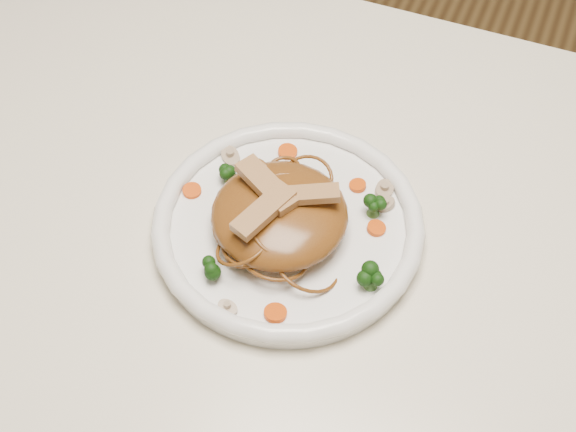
% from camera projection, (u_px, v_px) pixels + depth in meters
% --- Properties ---
extents(table, '(1.20, 0.80, 0.75)m').
position_uv_depth(table, '(331.00, 288.00, 0.88)').
color(table, beige).
rests_on(table, ground).
extents(plate, '(0.33, 0.33, 0.02)m').
position_uv_depth(plate, '(288.00, 229.00, 0.80)').
color(plate, white).
rests_on(plate, table).
extents(noodle_mound, '(0.16, 0.16, 0.05)m').
position_uv_depth(noodle_mound, '(280.00, 214.00, 0.77)').
color(noodle_mound, brown).
rests_on(noodle_mound, plate).
extents(chicken_a, '(0.06, 0.04, 0.01)m').
position_uv_depth(chicken_a, '(309.00, 194.00, 0.75)').
color(chicken_a, tan).
rests_on(chicken_a, noodle_mound).
extents(chicken_b, '(0.08, 0.06, 0.01)m').
position_uv_depth(chicken_b, '(266.00, 185.00, 0.76)').
color(chicken_b, tan).
rests_on(chicken_b, noodle_mound).
extents(chicken_c, '(0.05, 0.07, 0.01)m').
position_uv_depth(chicken_c, '(264.00, 211.00, 0.74)').
color(chicken_c, tan).
rests_on(chicken_c, noodle_mound).
extents(broccoli_0, '(0.03, 0.03, 0.03)m').
position_uv_depth(broccoli_0, '(374.00, 204.00, 0.79)').
color(broccoli_0, '#0F330A').
rests_on(broccoli_0, plate).
extents(broccoli_1, '(0.03, 0.03, 0.03)m').
position_uv_depth(broccoli_1, '(230.00, 173.00, 0.82)').
color(broccoli_1, '#0F330A').
rests_on(broccoli_1, plate).
extents(broccoli_2, '(0.03, 0.03, 0.03)m').
position_uv_depth(broccoli_2, '(212.00, 267.00, 0.75)').
color(broccoli_2, '#0F330A').
rests_on(broccoli_2, plate).
extents(broccoli_3, '(0.03, 0.03, 0.03)m').
position_uv_depth(broccoli_3, '(372.00, 277.00, 0.74)').
color(broccoli_3, '#0F330A').
rests_on(broccoli_3, plate).
extents(carrot_0, '(0.02, 0.02, 0.00)m').
position_uv_depth(carrot_0, '(358.00, 185.00, 0.82)').
color(carrot_0, '#EA5A08').
rests_on(carrot_0, plate).
extents(carrot_1, '(0.02, 0.02, 0.00)m').
position_uv_depth(carrot_1, '(192.00, 191.00, 0.82)').
color(carrot_1, '#EA5A08').
rests_on(carrot_1, plate).
extents(carrot_2, '(0.02, 0.02, 0.00)m').
position_uv_depth(carrot_2, '(376.00, 228.00, 0.79)').
color(carrot_2, '#EA5A08').
rests_on(carrot_2, plate).
extents(carrot_3, '(0.03, 0.03, 0.00)m').
position_uv_depth(carrot_3, '(288.00, 152.00, 0.86)').
color(carrot_3, '#EA5A08').
rests_on(carrot_3, plate).
extents(carrot_4, '(0.03, 0.03, 0.00)m').
position_uv_depth(carrot_4, '(275.00, 313.00, 0.73)').
color(carrot_4, '#EA5A08').
rests_on(carrot_4, plate).
extents(mushroom_0, '(0.02, 0.02, 0.01)m').
position_uv_depth(mushroom_0, '(228.00, 308.00, 0.73)').
color(mushroom_0, '#C7B295').
rests_on(mushroom_0, plate).
extents(mushroom_1, '(0.03, 0.03, 0.01)m').
position_uv_depth(mushroom_1, '(385.00, 205.00, 0.81)').
color(mushroom_1, '#C7B295').
rests_on(mushroom_1, plate).
extents(mushroom_2, '(0.04, 0.04, 0.01)m').
position_uv_depth(mushroom_2, '(231.00, 156.00, 0.85)').
color(mushroom_2, '#C7B295').
rests_on(mushroom_2, plate).
extents(mushroom_3, '(0.03, 0.03, 0.01)m').
position_uv_depth(mushroom_3, '(384.00, 190.00, 0.82)').
color(mushroom_3, '#C7B295').
rests_on(mushroom_3, plate).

